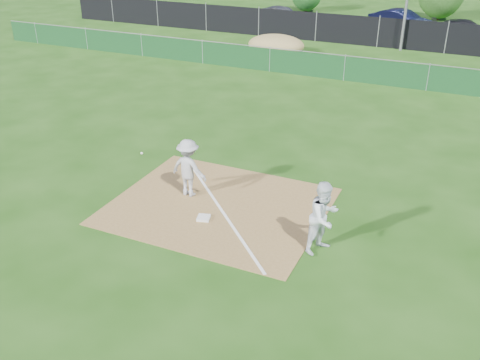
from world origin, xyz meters
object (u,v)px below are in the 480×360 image
object	(u,v)px
first_base	(204,218)
car_right	(467,31)
runner	(324,217)
car_mid	(402,21)
play_at_first	(189,168)
car_left	(282,15)

from	to	relation	value
first_base	car_right	distance (m)	27.42
runner	car_mid	world-z (taller)	runner
first_base	car_right	size ratio (longest dim) A/B	0.08
car_mid	car_right	distance (m)	4.41
car_right	runner	bearing A→B (deg)	169.33
play_at_first	car_right	xyz separation A→B (m)	(5.96, 25.88, -0.25)
first_base	car_left	size ratio (longest dim) A/B	0.09
car_mid	car_right	world-z (taller)	car_mid
car_left	car_right	size ratio (longest dim) A/B	0.90
play_at_first	car_mid	size ratio (longest dim) A/B	0.52
car_left	car_mid	world-z (taller)	car_mid
runner	car_left	world-z (taller)	runner
play_at_first	runner	world-z (taller)	runner
car_mid	car_left	bearing A→B (deg)	117.57
play_at_first	car_right	size ratio (longest dim) A/B	0.53
car_left	car_mid	xyz separation A→B (m)	(8.45, 0.89, 0.06)
first_base	runner	distance (m)	3.52
first_base	runner	size ratio (longest dim) A/B	0.18
runner	car_right	world-z (taller)	runner
play_at_first	car_left	distance (m)	26.84
car_left	first_base	bearing A→B (deg)	-140.43
car_mid	first_base	bearing A→B (deg)	-159.71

